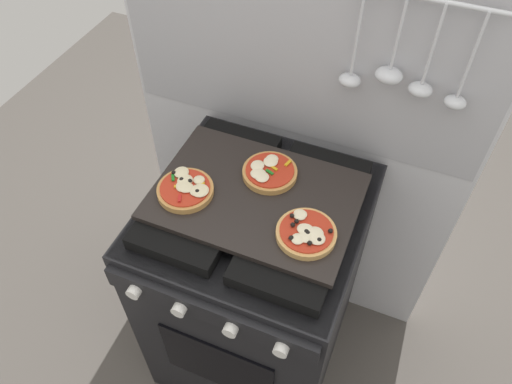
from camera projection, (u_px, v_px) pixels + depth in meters
The scene contains 7 objects.
ground_plane at pixel (256, 342), 2.01m from camera, with size 4.00×4.00×0.00m, color #4C4742.
kitchen_backsplash at pixel (296, 149), 1.62m from camera, with size 1.10×0.09×1.55m.
stove at pixel (256, 285), 1.67m from camera, with size 0.60×0.64×0.90m.
baking_tray at pixel (256, 196), 1.33m from camera, with size 0.54×0.38×0.02m, color black.
pizza_left at pixel (186, 189), 1.32m from camera, with size 0.15×0.15×0.03m.
pizza_right at pixel (306, 233), 1.22m from camera, with size 0.15×0.15×0.03m.
pizza_center at pixel (269, 172), 1.36m from camera, with size 0.15×0.15×0.03m.
Camera 1 is at (0.33, -0.80, 1.92)m, focal length 34.75 mm.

